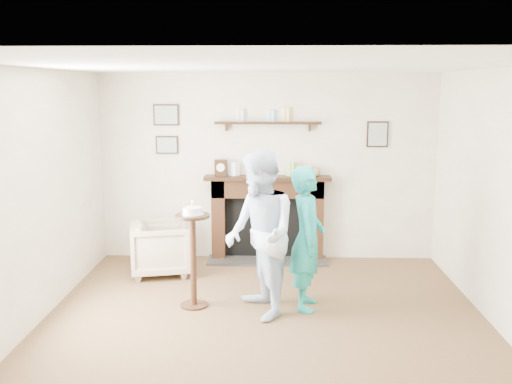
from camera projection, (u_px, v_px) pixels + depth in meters
ground at (264, 334)px, 5.43m from camera, size 5.00×5.00×0.00m
room_shell at (266, 156)px, 5.81m from camera, size 4.54×5.02×2.52m
armchair at (162, 273)px, 7.19m from camera, size 0.87×0.85×0.66m
man at (260, 315)px, 5.89m from camera, size 0.89×1.00×1.71m
woman at (306, 307)px, 6.09m from camera, size 0.42×0.59×1.52m
pedestal_table at (193, 242)px, 5.99m from camera, size 0.36×0.36×1.15m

